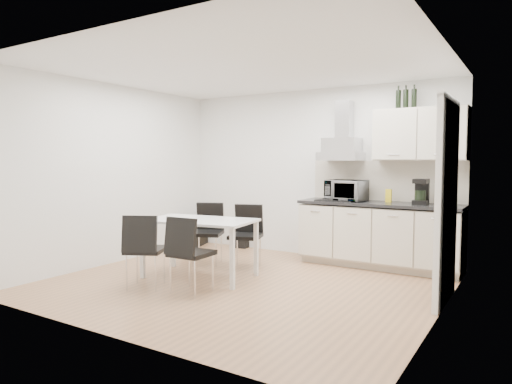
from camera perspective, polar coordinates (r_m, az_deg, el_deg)
ground at (r=5.68m, az=-1.61°, el=-11.37°), size 4.50×4.50×0.00m
wall_back at (r=7.23m, az=7.13°, el=2.34°), size 4.50×0.10×2.60m
wall_front at (r=3.97m, az=-17.75°, el=0.85°), size 4.50×0.10×2.60m
wall_left at (r=6.98m, az=-17.27°, el=2.14°), size 0.10×4.00×2.60m
wall_right at (r=4.64m, az=22.24°, el=1.17°), size 0.10×4.00×2.60m
ceiling at (r=5.59m, az=-1.67°, el=15.30°), size 4.50×4.50×0.00m
doorway at (r=5.20m, az=22.74°, el=-1.33°), size 0.08×1.04×2.10m
kitchenette at (r=6.60m, az=15.54°, el=-2.01°), size 2.22×0.64×2.52m
dining_table at (r=5.90m, az=-7.06°, el=-4.20°), size 1.48×0.98×0.75m
chair_far_left at (r=6.65m, az=-6.13°, el=-5.24°), size 0.60×0.63×0.88m
chair_far_right at (r=6.37m, az=-1.32°, el=-5.63°), size 0.57×0.61×0.88m
chair_near_left at (r=5.57m, az=-13.63°, el=-7.15°), size 0.62×0.64×0.88m
chair_near_right at (r=5.26m, az=-8.04°, el=-7.72°), size 0.46×0.52×0.88m
guitar_amp at (r=8.15m, az=-7.60°, el=-4.84°), size 0.45×0.67×0.51m
floor_speaker at (r=7.88m, az=-1.75°, el=-5.79°), size 0.22×0.21×0.33m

